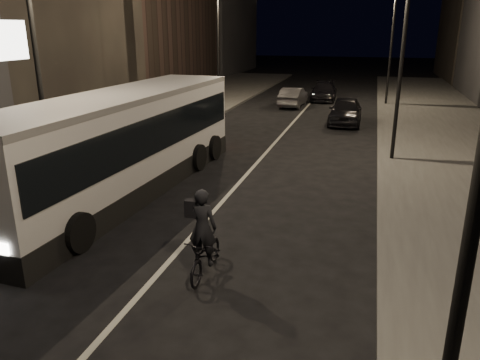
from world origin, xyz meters
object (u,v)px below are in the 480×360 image
Objects in this scene: streetlight_right_mid at (398,33)px; city_bus at (123,139)px; cyclist_on_bicycle at (205,247)px; car_far at (324,91)px; streetlight_right_far at (389,31)px; car_near at (345,111)px; streetlight_right_near at (469,52)px; car_mid at (293,97)px; streetlight_left_near at (41,35)px; streetlight_left_far at (221,31)px.

city_bus is at bearing -143.45° from streetlight_right_mid.
cyclist_on_bicycle is at bearing -110.20° from streetlight_right_mid.
cyclist_on_bicycle is at bearing -91.58° from car_far.
car_near is (-2.24, -7.92, -4.57)m from streetlight_right_far.
streetlight_right_near is 1.00× the size of streetlight_right_far.
car_mid is 4.26m from car_far.
car_mid is (-6.38, 13.76, -4.66)m from streetlight_right_mid.
streetlight_right_near reaches higher than car_mid.
streetlight_right_near is 24.61m from car_near.
streetlight_right_mid is 13.08m from cyclist_on_bicycle.
streetlight_right_near is 1.92× the size of car_mid.
city_bus reaches higher than cyclist_on_bicycle.
streetlight_right_near is at bearing -90.00° from streetlight_right_mid.
streetlight_right_near is 1.75× the size of car_near.
streetlight_right_far is 24.57m from city_bus.
streetlight_right_mid is 1.00× the size of streetlight_left_near.
cyclist_on_bicycle is at bearing -42.96° from city_bus.
streetlight_left_near is 1.75× the size of car_near.
streetlight_left_near is 3.68× the size of cyclist_on_bicycle.
car_far is (-0.31, 29.08, -0.04)m from cyclist_on_bicycle.
cyclist_on_bicycle is (6.44, -3.48, -4.63)m from streetlight_left_near.
streetlight_left_far is 22.90m from cyclist_on_bicycle.
car_near is (6.69, 14.70, -1.10)m from city_bus.
streetlight_right_near is 30.79m from car_mid.
car_far is (1.85, 3.84, -0.00)m from car_mid.
city_bus is 2.81× the size of car_near.
car_far is at bearing 76.53° from streetlight_left_near.
car_near is at bearing 127.84° from car_mid.
streetlight_right_mid reaches higher than cyclist_on_bicycle.
car_near is at bearing 68.48° from city_bus.
car_near is at bearing 62.36° from streetlight_left_near.
streetlight_right_far is 6.70m from car_far.
streetlight_right_far is 1.92× the size of car_mid.
car_far is (4.40, 24.22, -1.20)m from city_bus.
streetlight_right_near is 7.72m from cyclist_on_bicycle.
streetlight_left_far is 9.77m from car_near.
car_mid is at bearing -160.64° from streetlight_right_far.
car_mid is at bearing 114.88° from streetlight_right_mid.
streetlight_left_far is 3.68× the size of cyclist_on_bicycle.
streetlight_right_near and streetlight_left_near have the same top height.
cyclist_on_bicycle is 0.52× the size of car_mid.
streetlight_right_far is at bearing 73.71° from car_near.
streetlight_right_mid reaches higher than city_bus.
streetlight_left_near is 0.62× the size of city_bus.
city_bus is at bearing -84.05° from streetlight_left_far.
streetlight_left_near reaches higher than car_far.
streetlight_right_near is at bearing -90.00° from streetlight_right_far.
cyclist_on_bicycle reaches higher than car_far.
streetlight_right_near is 1.69× the size of car_far.
car_far is (-4.53, 1.60, -4.67)m from streetlight_right_far.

